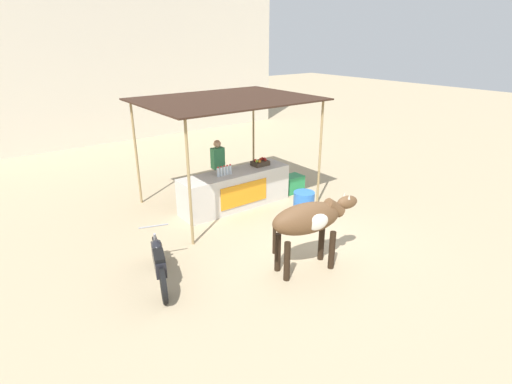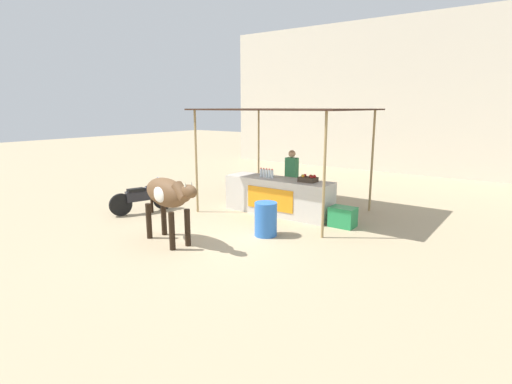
{
  "view_description": "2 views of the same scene",
  "coord_description": "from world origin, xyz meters",
  "px_view_note": "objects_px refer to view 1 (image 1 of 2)",
  "views": [
    {
      "loc": [
        -5.4,
        -5.87,
        4.23
      ],
      "look_at": [
        -0.12,
        1.13,
        0.77
      ],
      "focal_mm": 28.0,
      "sensor_mm": 36.0,
      "label": 1
    },
    {
      "loc": [
        5.63,
        -6.6,
        2.82
      ],
      "look_at": [
        0.31,
        0.76,
        0.88
      ],
      "focal_mm": 28.0,
      "sensor_mm": 36.0,
      "label": 2
    }
  ],
  "objects_px": {
    "water_barrel": "(304,207)",
    "cow": "(310,220)",
    "cooler_box": "(292,184)",
    "motorcycle_parked": "(159,261)",
    "stall_counter": "(235,189)",
    "vendor_behind_counter": "(218,169)",
    "fruit_crate": "(260,163)"
  },
  "relations": [
    {
      "from": "water_barrel",
      "to": "motorcycle_parked",
      "type": "distance_m",
      "value": 3.86
    },
    {
      "from": "vendor_behind_counter",
      "to": "water_barrel",
      "type": "relative_size",
      "value": 2.17
    },
    {
      "from": "vendor_behind_counter",
      "to": "motorcycle_parked",
      "type": "xyz_separation_m",
      "value": [
        -3.01,
        -2.78,
        -0.42
      ]
    },
    {
      "from": "stall_counter",
      "to": "motorcycle_parked",
      "type": "xyz_separation_m",
      "value": [
        -3.05,
        -2.03,
        -0.05
      ]
    },
    {
      "from": "fruit_crate",
      "to": "cooler_box",
      "type": "relative_size",
      "value": 0.73
    },
    {
      "from": "vendor_behind_counter",
      "to": "motorcycle_parked",
      "type": "height_order",
      "value": "vendor_behind_counter"
    },
    {
      "from": "fruit_crate",
      "to": "motorcycle_parked",
      "type": "bearing_deg",
      "value": -151.92
    },
    {
      "from": "stall_counter",
      "to": "water_barrel",
      "type": "bearing_deg",
      "value": -65.47
    },
    {
      "from": "stall_counter",
      "to": "vendor_behind_counter",
      "type": "xyz_separation_m",
      "value": [
        -0.04,
        0.75,
        0.37
      ]
    },
    {
      "from": "vendor_behind_counter",
      "to": "cooler_box",
      "type": "xyz_separation_m",
      "value": [
        1.95,
        -0.85,
        -0.61
      ]
    },
    {
      "from": "cooler_box",
      "to": "stall_counter",
      "type": "bearing_deg",
      "value": 177.08
    },
    {
      "from": "vendor_behind_counter",
      "to": "cow",
      "type": "distance_m",
      "value": 4.13
    },
    {
      "from": "fruit_crate",
      "to": "vendor_behind_counter",
      "type": "bearing_deg",
      "value": 142.25
    },
    {
      "from": "cooler_box",
      "to": "motorcycle_parked",
      "type": "bearing_deg",
      "value": -158.69
    },
    {
      "from": "motorcycle_parked",
      "to": "cow",
      "type": "bearing_deg",
      "value": -27.93
    },
    {
      "from": "stall_counter",
      "to": "cow",
      "type": "relative_size",
      "value": 1.62
    },
    {
      "from": "water_barrel",
      "to": "motorcycle_parked",
      "type": "height_order",
      "value": "motorcycle_parked"
    },
    {
      "from": "vendor_behind_counter",
      "to": "motorcycle_parked",
      "type": "distance_m",
      "value": 4.12
    },
    {
      "from": "water_barrel",
      "to": "cow",
      "type": "distance_m",
      "value": 2.21
    },
    {
      "from": "cooler_box",
      "to": "fruit_crate",
      "type": "bearing_deg",
      "value": 171.74
    },
    {
      "from": "stall_counter",
      "to": "cooler_box",
      "type": "bearing_deg",
      "value": -2.92
    },
    {
      "from": "cooler_box",
      "to": "cow",
      "type": "relative_size",
      "value": 0.32
    },
    {
      "from": "cow",
      "to": "motorcycle_parked",
      "type": "height_order",
      "value": "cow"
    },
    {
      "from": "stall_counter",
      "to": "vendor_behind_counter",
      "type": "bearing_deg",
      "value": 93.17
    },
    {
      "from": "fruit_crate",
      "to": "cow",
      "type": "xyz_separation_m",
      "value": [
        -1.45,
        -3.39,
        -0.0
      ]
    },
    {
      "from": "cooler_box",
      "to": "motorcycle_parked",
      "type": "relative_size",
      "value": 0.35
    },
    {
      "from": "fruit_crate",
      "to": "water_barrel",
      "type": "distance_m",
      "value": 1.92
    },
    {
      "from": "vendor_behind_counter",
      "to": "water_barrel",
      "type": "height_order",
      "value": "vendor_behind_counter"
    },
    {
      "from": "stall_counter",
      "to": "cow",
      "type": "xyz_separation_m",
      "value": [
        -0.59,
        -3.34,
        0.55
      ]
    },
    {
      "from": "cow",
      "to": "motorcycle_parked",
      "type": "xyz_separation_m",
      "value": [
        -2.46,
        1.31,
        -0.61
      ]
    },
    {
      "from": "motorcycle_parked",
      "to": "fruit_crate",
      "type": "bearing_deg",
      "value": 28.08
    },
    {
      "from": "water_barrel",
      "to": "cow",
      "type": "height_order",
      "value": "cow"
    }
  ]
}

